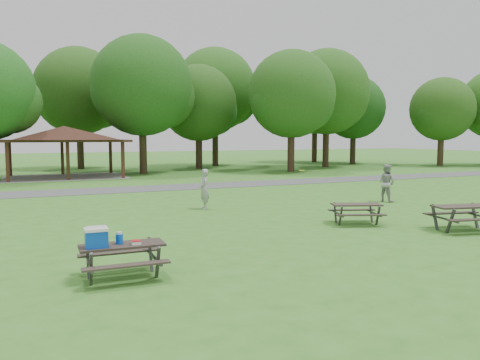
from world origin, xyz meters
The scene contains 18 objects.
ground centered at (0.00, 0.00, 0.00)m, with size 160.00×160.00×0.00m, color #316E1F.
asphalt_path centered at (0.00, 14.00, 0.01)m, with size 120.00×3.20×0.02m, color #48484A.
pavilion centered at (-4.00, 24.00, 3.06)m, with size 8.60×7.01×3.76m.
tree_row_e centered at (2.10, 25.03, 6.78)m, with size 8.40×8.00×11.02m.
tree_row_f centered at (8.09, 28.53, 5.84)m, with size 7.35×7.00×9.55m.
tree_row_g centered at (14.09, 22.03, 6.33)m, with size 7.77×7.40×10.25m.
tree_row_h centered at (20.10, 25.53, 7.03)m, with size 8.61×8.20×11.37m.
tree_row_i centered at (26.08, 29.03, 5.91)m, with size 7.14×6.80×9.52m.
tree_row_j centered at (32.08, 22.53, 5.56)m, with size 6.72×6.40×8.96m.
tree_deep_b centered at (-1.90, 33.03, 6.89)m, with size 8.40×8.00×11.13m.
tree_deep_c centered at (11.10, 32.03, 7.44)m, with size 8.82×8.40×11.90m.
tree_deep_d centered at (24.10, 33.53, 7.03)m, with size 8.40×8.00×11.27m.
picnic_table_near centered at (-4.95, -2.70, 0.69)m, with size 1.78×1.46×1.21m.
picnic_table_middle centered at (3.67, 0.25, 0.53)m, with size 2.02×1.83×0.72m.
picnic_table_far centered at (6.05, -2.08, 0.61)m, with size 2.21×1.93×0.83m.
frisbee_in_flight centered at (4.32, 4.82, 1.52)m, with size 0.30×0.30×0.02m.
frisbee_thrower centered at (0.07, 5.51, 0.83)m, with size 0.61×0.40×1.66m, color #9D9D9F.
frisbee_catcher centered at (8.47, 4.14, 0.86)m, with size 0.84×0.65×1.73m, color #9F9FA1.
Camera 1 is at (-6.53, -12.50, 2.99)m, focal length 35.00 mm.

